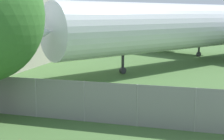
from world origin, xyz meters
name	(u,v)px	position (x,y,z in m)	size (l,w,h in m)	color
perimeter_fence	(137,106)	(0.00, 10.04, 0.98)	(56.07, 0.07, 1.97)	gray
airplane	(213,26)	(4.11, 32.32, 3.76)	(33.50, 40.45, 12.65)	silver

